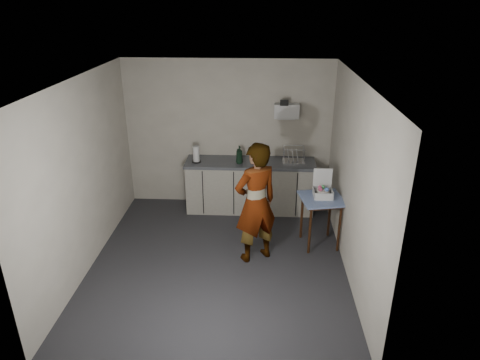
# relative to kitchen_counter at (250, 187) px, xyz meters

# --- Properties ---
(ground) EXTENTS (4.00, 4.00, 0.00)m
(ground) POSITION_rel_kitchen_counter_xyz_m (-0.40, -1.70, -0.43)
(ground) COLOR #252429
(ground) RESTS_ON ground
(wall_back) EXTENTS (3.60, 0.02, 2.60)m
(wall_back) POSITION_rel_kitchen_counter_xyz_m (-0.40, 0.29, 0.87)
(wall_back) COLOR beige
(wall_back) RESTS_ON ground
(wall_right) EXTENTS (0.02, 4.00, 2.60)m
(wall_right) POSITION_rel_kitchen_counter_xyz_m (1.39, -1.70, 0.87)
(wall_right) COLOR beige
(wall_right) RESTS_ON ground
(wall_left) EXTENTS (0.02, 4.00, 2.60)m
(wall_left) POSITION_rel_kitchen_counter_xyz_m (-2.19, -1.70, 0.87)
(wall_left) COLOR beige
(wall_left) RESTS_ON ground
(ceiling) EXTENTS (3.60, 4.00, 0.01)m
(ceiling) POSITION_rel_kitchen_counter_xyz_m (-0.40, -1.70, 2.17)
(ceiling) COLOR silver
(ceiling) RESTS_ON wall_back
(kitchen_counter) EXTENTS (2.24, 0.62, 0.91)m
(kitchen_counter) POSITION_rel_kitchen_counter_xyz_m (0.00, 0.00, 0.00)
(kitchen_counter) COLOR black
(kitchen_counter) RESTS_ON ground
(wall_shelf) EXTENTS (0.42, 0.18, 0.37)m
(wall_shelf) POSITION_rel_kitchen_counter_xyz_m (0.60, 0.22, 1.32)
(wall_shelf) COLOR white
(wall_shelf) RESTS_ON ground
(side_table) EXTENTS (0.71, 0.71, 0.79)m
(side_table) POSITION_rel_kitchen_counter_xyz_m (1.10, -1.14, 0.26)
(side_table) COLOR #3C1C0D
(side_table) RESTS_ON ground
(standing_man) EXTENTS (0.78, 0.70, 1.78)m
(standing_man) POSITION_rel_kitchen_counter_xyz_m (0.12, -1.56, 0.46)
(standing_man) COLOR #B2A593
(standing_man) RESTS_ON ground
(soap_bottle) EXTENTS (0.15, 0.15, 0.31)m
(soap_bottle) POSITION_rel_kitchen_counter_xyz_m (-0.18, -0.09, 0.64)
(soap_bottle) COLOR black
(soap_bottle) RESTS_ON kitchen_counter
(soda_can) EXTENTS (0.06, 0.06, 0.11)m
(soda_can) POSITION_rel_kitchen_counter_xyz_m (0.06, 0.04, 0.54)
(soda_can) COLOR red
(soda_can) RESTS_ON kitchen_counter
(dark_bottle) EXTENTS (0.06, 0.06, 0.21)m
(dark_bottle) POSITION_rel_kitchen_counter_xyz_m (-0.20, 0.03, 0.59)
(dark_bottle) COLOR black
(dark_bottle) RESTS_ON kitchen_counter
(paper_towel) EXTENTS (0.16, 0.16, 0.28)m
(paper_towel) POSITION_rel_kitchen_counter_xyz_m (-0.92, -0.07, 0.62)
(paper_towel) COLOR black
(paper_towel) RESTS_ON kitchen_counter
(dish_rack) EXTENTS (0.38, 0.28, 0.26)m
(dish_rack) POSITION_rel_kitchen_counter_xyz_m (0.74, 0.03, 0.54)
(dish_rack) COLOR white
(dish_rack) RESTS_ON kitchen_counter
(bakery_box) EXTENTS (0.28, 0.29, 0.39)m
(bakery_box) POSITION_rel_kitchen_counter_xyz_m (1.11, -1.07, 0.45)
(bakery_box) COLOR white
(bakery_box) RESTS_ON side_table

